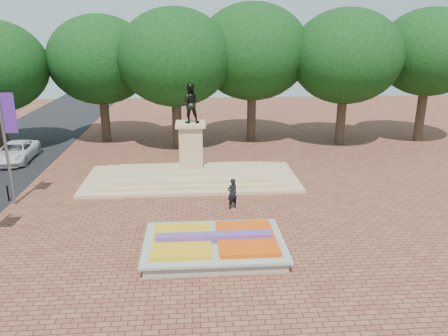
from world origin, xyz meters
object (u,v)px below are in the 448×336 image
at_px(flower_bed, 215,245).
at_px(van, 15,152).
at_px(monument, 191,167).
at_px(pedestrian, 232,193).

height_order(flower_bed, van, van).
distance_m(monument, pedestrian, 5.47).
bearing_deg(pedestrian, van, -64.03).
xyz_separation_m(monument, van, (-13.34, 5.35, -0.15)).
xyz_separation_m(van, pedestrian, (15.62, -10.32, 0.15)).
bearing_deg(flower_bed, pedestrian, 76.06).
relative_size(van, pedestrian, 3.00).
bearing_deg(pedestrian, monument, -95.99).
height_order(van, pedestrian, pedestrian).
relative_size(flower_bed, pedestrian, 3.58).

